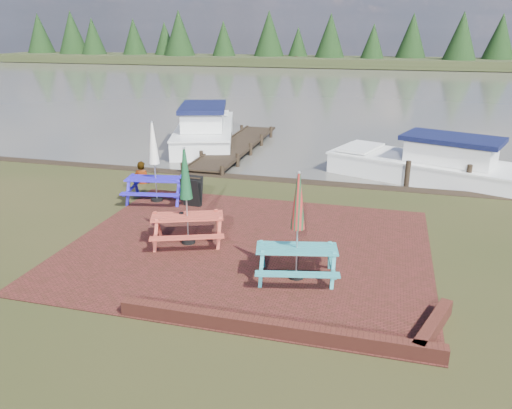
{
  "coord_description": "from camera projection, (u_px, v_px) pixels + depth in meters",
  "views": [
    {
      "loc": [
        3.19,
        -10.16,
        5.31
      ],
      "look_at": [
        0.09,
        1.5,
        1.0
      ],
      "focal_mm": 35.0,
      "sensor_mm": 36.0,
      "label": 1
    }
  ],
  "objects": [
    {
      "name": "picnic_table_red",
      "position": [
        187.0,
        211.0,
        12.67
      ],
      "size": [
        2.27,
        2.15,
        2.52
      ],
      "rotation": [
        0.0,
        0.0,
        0.36
      ],
      "color": "#A93A2B",
      "rests_on": "ground"
    },
    {
      "name": "boat_near",
      "position": [
        430.0,
        166.0,
        18.71
      ],
      "size": [
        7.6,
        4.79,
        1.94
      ],
      "rotation": [
        0.0,
        0.0,
        1.22
      ],
      "color": "silver",
      "rests_on": "ground"
    },
    {
      "name": "chalkboard",
      "position": [
        192.0,
        191.0,
        15.48
      ],
      "size": [
        0.59,
        0.58,
        0.93
      ],
      "rotation": [
        0.0,
        0.0,
        -0.06
      ],
      "color": "black",
      "rests_on": "ground"
    },
    {
      "name": "water",
      "position": [
        355.0,
        88.0,
        45.47
      ],
      "size": [
        120.0,
        60.0,
        0.02
      ],
      "primitive_type": "cube",
      "color": "#47443C",
      "rests_on": "ground"
    },
    {
      "name": "jetty",
      "position": [
        235.0,
        147.0,
        22.87
      ],
      "size": [
        1.76,
        9.08,
        1.0
      ],
      "color": "black",
      "rests_on": "ground"
    },
    {
      "name": "person",
      "position": [
        141.0,
        162.0,
        17.66
      ],
      "size": [
        0.61,
        0.43,
        1.6
      ],
      "primitive_type": "imported",
      "rotation": [
        0.0,
        0.0,
        3.22
      ],
      "color": "gray",
      "rests_on": "ground"
    },
    {
      "name": "far_treeline",
      "position": [
        372.0,
        42.0,
        70.76
      ],
      "size": [
        120.0,
        10.0,
        8.1
      ],
      "color": "black",
      "rests_on": "ground"
    },
    {
      "name": "picnic_table_teal",
      "position": [
        297.0,
        243.0,
        10.87
      ],
      "size": [
        2.06,
        1.91,
        2.46
      ],
      "rotation": [
        0.0,
        0.0,
        0.21
      ],
      "color": "teal",
      "rests_on": "ground"
    },
    {
      "name": "brick_wall",
      "position": [
        310.0,
        329.0,
        9.03
      ],
      "size": [
        6.21,
        1.79,
        0.3
      ],
      "color": "#4C1E16",
      "rests_on": "ground"
    },
    {
      "name": "ground",
      "position": [
        236.0,
        264.0,
        11.8
      ],
      "size": [
        120.0,
        120.0,
        0.0
      ],
      "primitive_type": "plane",
      "color": "black",
      "rests_on": "ground"
    },
    {
      "name": "picnic_table_blue",
      "position": [
        155.0,
        174.0,
        15.78
      ],
      "size": [
        2.09,
        1.92,
        2.56
      ],
      "rotation": [
        0.0,
        0.0,
        0.17
      ],
      "color": "#2117AD",
      "rests_on": "ground"
    },
    {
      "name": "paving",
      "position": [
        248.0,
        247.0,
        12.71
      ],
      "size": [
        9.0,
        7.5,
        0.02
      ],
      "primitive_type": "cube",
      "color": "#391912",
      "rests_on": "ground"
    },
    {
      "name": "boat_jetty",
      "position": [
        205.0,
        131.0,
        24.52
      ],
      "size": [
        4.75,
        8.14,
        2.23
      ],
      "rotation": [
        0.0,
        0.0,
        0.29
      ],
      "color": "silver",
      "rests_on": "ground"
    }
  ]
}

